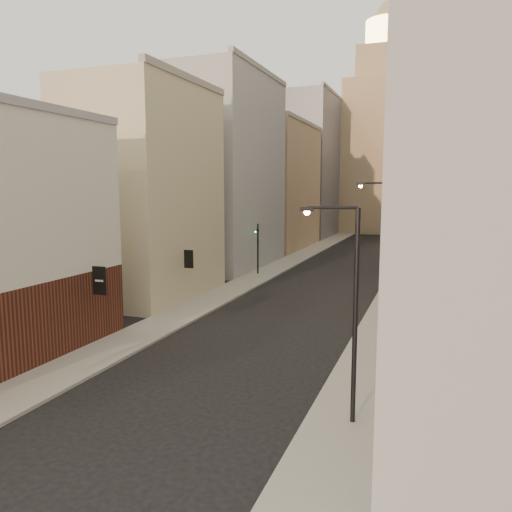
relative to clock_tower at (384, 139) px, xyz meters
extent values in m
cube|color=gray|center=(-5.50, -37.00, -17.56)|extent=(3.00, 140.00, 0.15)
cube|color=gray|center=(7.50, -37.00, -17.56)|extent=(3.00, 140.00, 0.15)
cube|color=black|center=(-6.30, -78.00, -14.03)|extent=(0.80, 0.08, 1.50)
cube|color=black|center=(-6.30, -68.00, -14.23)|extent=(0.70, 0.08, 1.30)
cube|color=#BCB28F|center=(-11.00, -66.00, -9.63)|extent=(8.00, 12.00, 16.00)
cube|color=#97979C|center=(-11.00, -50.00, -7.63)|extent=(8.00, 16.00, 20.00)
cube|color=#A18562|center=(-11.00, -32.00, -9.13)|extent=(8.00, 18.00, 17.00)
cube|color=gray|center=(-11.00, -12.00, -5.63)|extent=(8.00, 20.00, 24.00)
cube|color=#BCB28F|center=(13.00, -62.00, -7.63)|extent=(8.00, 16.00, 20.00)
cube|color=gray|center=(13.00, -42.00, -4.63)|extent=(8.00, 20.00, 26.00)
cube|color=gray|center=(19.00, -14.00, 7.37)|extent=(20.00, 22.00, 50.00)
cube|color=#A18562|center=(0.00, 0.00, -3.63)|extent=(14.00, 14.00, 28.00)
cube|color=#A18562|center=(0.00, 0.00, 13.37)|extent=(10.00, 10.00, 6.00)
cylinder|color=#FFCC72|center=(0.00, 0.00, 18.87)|extent=(8.00, 8.00, 5.00)
cone|color=#A18562|center=(0.00, 0.00, 23.37)|extent=(7.00, 7.00, 5.00)
cube|color=silver|center=(11.00, -14.00, -0.63)|extent=(8.00, 8.00, 34.00)
cylinder|color=silver|center=(11.00, -14.00, 17.87)|extent=(6.00, 6.00, 3.00)
cylinder|color=black|center=(7.66, -82.34, -13.76)|extent=(0.17, 0.17, 7.74)
cylinder|color=black|center=(6.83, -82.57, -9.89)|extent=(1.69, 0.55, 0.10)
cube|color=black|center=(6.00, -82.79, -9.94)|extent=(0.51, 0.31, 0.15)
sphere|color=orange|center=(6.00, -82.79, -10.05)|extent=(0.21, 0.21, 0.21)
cylinder|color=black|center=(7.61, -68.06, -13.28)|extent=(0.19, 0.19, 8.71)
cylinder|color=black|center=(6.65, -68.21, -8.92)|extent=(1.93, 0.42, 0.12)
cube|color=black|center=(5.69, -68.36, -8.97)|extent=(0.56, 0.29, 0.17)
sphere|color=orange|center=(5.69, -68.36, -9.10)|extent=(0.23, 0.23, 0.23)
cylinder|color=black|center=(7.96, -41.44, -12.73)|extent=(0.22, 0.22, 9.81)
cylinder|color=black|center=(6.88, -41.58, -7.83)|extent=(2.18, 0.42, 0.13)
cube|color=black|center=(5.80, -41.72, -7.88)|extent=(0.63, 0.32, 0.20)
sphere|color=orange|center=(5.80, -41.72, -8.02)|extent=(0.26, 0.26, 0.26)
cylinder|color=black|center=(-6.05, -54.12, -15.13)|extent=(0.16, 0.16, 5.00)
imported|color=black|center=(-6.05, -54.12, -13.43)|extent=(0.54, 0.54, 1.30)
sphere|color=#19E533|center=(-6.30, -54.12, -13.43)|extent=(0.16, 0.16, 0.16)
cylinder|color=black|center=(7.52, -54.00, -15.13)|extent=(0.16, 0.16, 5.00)
imported|color=black|center=(7.52, -54.00, -13.43)|extent=(0.89, 0.89, 1.61)
sphere|color=#19E533|center=(7.77, -54.00, -13.43)|extent=(0.16, 0.16, 0.16)
camera|label=1|loc=(10.16, -99.31, -9.24)|focal=35.00mm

